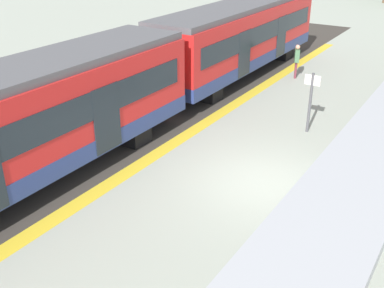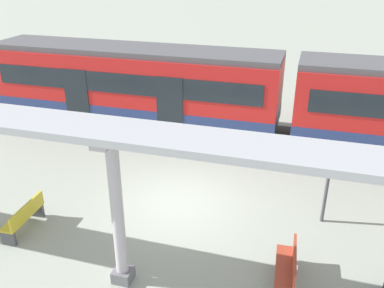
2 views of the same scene
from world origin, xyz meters
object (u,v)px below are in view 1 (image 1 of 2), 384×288
(train_near_carriage, at_px, (18,129))
(bench_mid_platform, at_px, (306,274))
(platform_info_sign, at_px, (311,97))
(train_far_carriage, at_px, (240,38))
(bench_near_end, at_px, (383,146))
(passenger_waiting_near_edge, at_px, (297,57))

(train_near_carriage, bearing_deg, bench_mid_platform, 1.58)
(train_near_carriage, height_order, platform_info_sign, train_near_carriage)
(bench_mid_platform, bearing_deg, train_near_carriage, -178.42)
(bench_mid_platform, bearing_deg, train_far_carriage, 122.30)
(train_near_carriage, height_order, bench_near_end, train_near_carriage)
(train_far_carriage, bearing_deg, bench_near_end, -35.40)
(train_near_carriage, relative_size, train_far_carriage, 1.00)
(train_far_carriage, relative_size, bench_near_end, 8.27)
(train_near_carriage, distance_m, train_far_carriage, 13.17)
(bench_near_end, distance_m, bench_mid_platform, 7.14)
(train_near_carriage, xyz_separation_m, train_far_carriage, (0.00, 13.17, 0.00))
(train_far_carriage, height_order, bench_mid_platform, train_far_carriage)
(platform_info_sign, bearing_deg, passenger_waiting_near_edge, 114.81)
(train_far_carriage, relative_size, passenger_waiting_near_edge, 7.68)
(train_near_carriage, relative_size, platform_info_sign, 5.72)
(bench_near_end, xyz_separation_m, bench_mid_platform, (0.02, -7.14, 0.00))
(train_far_carriage, distance_m, bench_near_end, 10.10)
(bench_mid_platform, xyz_separation_m, passenger_waiting_near_edge, (-5.56, 13.92, 0.58))
(bench_near_end, bearing_deg, platform_info_sign, 164.32)
(bench_near_end, relative_size, passenger_waiting_near_edge, 0.93)
(train_far_carriage, xyz_separation_m, bench_mid_platform, (8.18, -12.94, -1.39))
(bench_near_end, height_order, bench_mid_platform, same)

